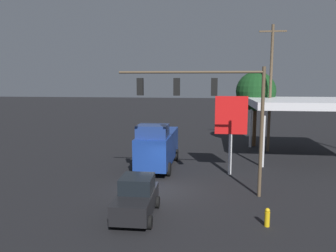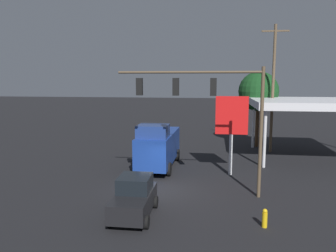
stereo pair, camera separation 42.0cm
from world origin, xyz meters
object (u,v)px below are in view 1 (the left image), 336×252
at_px(hatchback_crossing, 136,198).
at_px(price_sign, 231,119).
at_px(delivery_truck, 158,146).
at_px(fire_hydrant, 267,217).
at_px(traffic_signal_assembly, 208,100).
at_px(utility_pole, 270,86).
at_px(street_tree, 256,92).

bearing_deg(hatchback_crossing, price_sign, 146.75).
xyz_separation_m(delivery_truck, fire_hydrant, (-6.54, 9.41, -1.26)).
xyz_separation_m(traffic_signal_assembly, fire_hydrant, (-2.77, 4.00, -5.12)).
xyz_separation_m(price_sign, fire_hydrant, (-1.17, 8.29, -3.55)).
height_order(utility_pole, price_sign, utility_pole).
distance_m(delivery_truck, fire_hydrant, 11.53).
relative_size(price_sign, hatchback_crossing, 1.46).
relative_size(price_sign, fire_hydrant, 6.33).
height_order(price_sign, delivery_truck, price_sign).
bearing_deg(delivery_truck, hatchback_crossing, 3.50).
xyz_separation_m(traffic_signal_assembly, hatchback_crossing, (3.45, 3.59, -4.61)).
xyz_separation_m(hatchback_crossing, street_tree, (-8.14, -18.31, 4.56)).
relative_size(traffic_signal_assembly, fire_hydrant, 9.39).
height_order(traffic_signal_assembly, hatchback_crossing, traffic_signal_assembly).
bearing_deg(utility_pole, street_tree, -68.08).
relative_size(price_sign, delivery_truck, 0.81).
bearing_deg(hatchback_crossing, delivery_truck, -178.57).
bearing_deg(price_sign, delivery_truck, -11.76).
bearing_deg(fire_hydrant, hatchback_crossing, -3.74).
distance_m(utility_pole, fire_hydrant, 17.53).
distance_m(traffic_signal_assembly, fire_hydrant, 7.06).
xyz_separation_m(street_tree, fire_hydrant, (1.93, 18.72, -5.07)).
distance_m(traffic_signal_assembly, utility_pole, 13.58).
relative_size(delivery_truck, fire_hydrant, 7.79).
xyz_separation_m(traffic_signal_assembly, price_sign, (-1.60, -4.29, -1.57)).
distance_m(utility_pole, delivery_truck, 12.49).
relative_size(utility_pole, fire_hydrant, 13.16).
bearing_deg(utility_pole, hatchback_crossing, 60.27).
height_order(delivery_truck, street_tree, street_tree).
bearing_deg(street_tree, utility_pole, 111.92).
distance_m(traffic_signal_assembly, hatchback_crossing, 6.78).
xyz_separation_m(traffic_signal_assembly, street_tree, (-4.70, -14.72, -0.05)).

